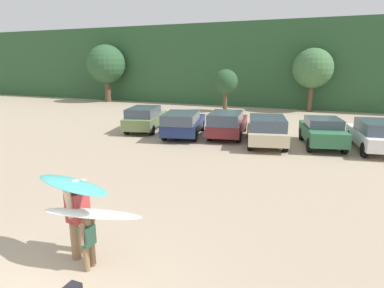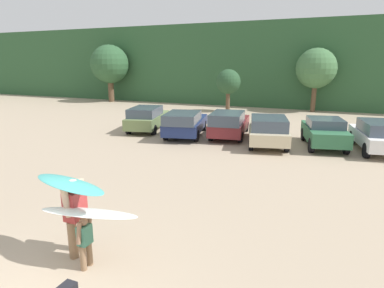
# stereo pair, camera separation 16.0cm
# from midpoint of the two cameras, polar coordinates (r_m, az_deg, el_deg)

# --- Properties ---
(ground_plane) EXTENTS (120.00, 120.00, 0.00)m
(ground_plane) POSITION_cam_midpoint_polar(r_m,az_deg,el_deg) (7.63, -22.73, -21.32)
(ground_plane) COLOR tan
(hillside_ridge) EXTENTS (108.00, 12.00, 8.04)m
(hillside_ridge) POSITION_cam_midpoint_polar(r_m,az_deg,el_deg) (38.47, 15.91, 12.95)
(hillside_ridge) COLOR #2D5633
(hillside_ridge) RESTS_ON ground_plane
(tree_right) EXTENTS (4.13, 4.13, 6.15)m
(tree_right) POSITION_cam_midpoint_polar(r_m,az_deg,el_deg) (38.26, -14.61, 13.06)
(tree_right) COLOR brown
(tree_right) RESTS_ON ground_plane
(tree_ridge_back) EXTENTS (2.13, 2.13, 3.70)m
(tree_ridge_back) POSITION_cam_midpoint_polar(r_m,az_deg,el_deg) (29.62, 5.61, 10.53)
(tree_ridge_back) COLOR brown
(tree_ridge_back) RESTS_ON ground_plane
(tree_far_right) EXTENTS (3.43, 3.43, 5.48)m
(tree_far_right) POSITION_cam_midpoint_polar(r_m,az_deg,el_deg) (31.25, 19.86, 12.07)
(tree_far_right) COLOR brown
(tree_far_right) RESTS_ON ground_plane
(parked_car_olive_green) EXTENTS (2.82, 4.82, 1.53)m
(parked_car_olive_green) POSITION_cam_midpoint_polar(r_m,az_deg,el_deg) (21.57, -8.24, 4.46)
(parked_car_olive_green) COLOR #6B7F4C
(parked_car_olive_green) RESTS_ON ground_plane
(parked_car_navy) EXTENTS (2.97, 5.17, 1.52)m
(parked_car_navy) POSITION_cam_midpoint_polar(r_m,az_deg,el_deg) (19.55, -1.72, 3.64)
(parked_car_navy) COLOR navy
(parked_car_navy) RESTS_ON ground_plane
(parked_car_maroon) EXTENTS (2.49, 5.02, 1.56)m
(parked_car_maroon) POSITION_cam_midpoint_polar(r_m,az_deg,el_deg) (19.49, 5.85, 3.54)
(parked_car_maroon) COLOR maroon
(parked_car_maroon) RESTS_ON ground_plane
(parked_car_champagne) EXTENTS (2.98, 5.09, 1.53)m
(parked_car_champagne) POSITION_cam_midpoint_polar(r_m,az_deg,el_deg) (18.02, 12.38, 2.50)
(parked_car_champagne) COLOR beige
(parked_car_champagne) RESTS_ON ground_plane
(parked_car_forest_green) EXTENTS (2.63, 4.29, 1.50)m
(parked_car_forest_green) POSITION_cam_midpoint_polar(r_m,az_deg,el_deg) (18.44, 21.20, 2.05)
(parked_car_forest_green) COLOR #2D6642
(parked_car_forest_green) RESTS_ON ground_plane
(parked_car_white) EXTENTS (2.61, 4.46, 1.53)m
(parked_car_white) POSITION_cam_midpoint_polar(r_m,az_deg,el_deg) (18.53, 28.93, 1.40)
(parked_car_white) COLOR white
(parked_car_white) RESTS_ON ground_plane
(person_adult) EXTENTS (0.34, 0.69, 1.80)m
(person_adult) POSITION_cam_midpoint_polar(r_m,az_deg,el_deg) (7.94, -19.49, -11.15)
(person_adult) COLOR #8C6B4C
(person_adult) RESTS_ON ground_plane
(person_child) EXTENTS (0.22, 0.49, 1.15)m
(person_child) POSITION_cam_midpoint_polar(r_m,az_deg,el_deg) (7.56, -17.99, -15.45)
(person_child) COLOR #8C6B4C
(person_child) RESTS_ON ground_plane
(surfboard_teal) EXTENTS (2.22, 1.03, 0.07)m
(surfboard_teal) POSITION_cam_midpoint_polar(r_m,az_deg,el_deg) (7.55, -20.51, -6.54)
(surfboard_teal) COLOR teal
(surfboard_white) EXTENTS (2.22, 1.04, 0.15)m
(surfboard_white) POSITION_cam_midpoint_polar(r_m,az_deg,el_deg) (7.32, -17.38, -11.31)
(surfboard_white) COLOR white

